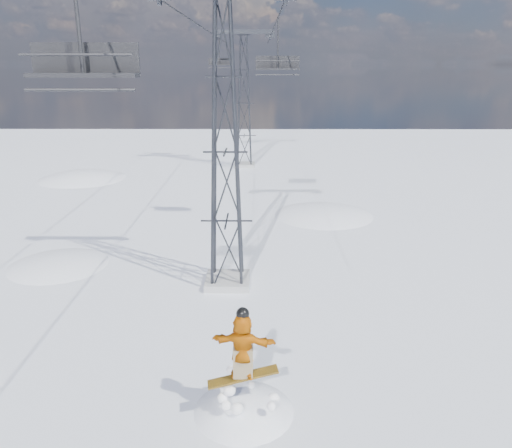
# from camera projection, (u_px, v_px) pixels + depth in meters

# --- Properties ---
(ground) EXTENTS (120.00, 120.00, 0.00)m
(ground) POSITION_uv_depth(u_px,v_px,m) (179.00, 412.00, 13.04)
(ground) COLOR white
(ground) RESTS_ON ground
(snow_terrain) EXTENTS (39.00, 37.00, 22.00)m
(snow_terrain) POSITION_uv_depth(u_px,v_px,m) (164.00, 328.00, 36.22)
(snow_terrain) COLOR white
(snow_terrain) RESTS_ON ground
(lift_tower_near) EXTENTS (5.20, 1.80, 11.43)m
(lift_tower_near) POSITION_uv_depth(u_px,v_px,m) (225.00, 153.00, 18.99)
(lift_tower_near) COLOR #999999
(lift_tower_near) RESTS_ON ground
(lift_tower_far) EXTENTS (5.20, 1.80, 11.43)m
(lift_tower_far) POSITION_uv_depth(u_px,v_px,m) (244.00, 104.00, 42.80)
(lift_tower_far) COLOR #999999
(lift_tower_far) RESTS_ON ground
(haul_cables) EXTENTS (4.46, 51.00, 0.06)m
(haul_cables) POSITION_uv_depth(u_px,v_px,m) (237.00, 24.00, 28.30)
(haul_cables) COLOR black
(haul_cables) RESTS_ON ground
(lift_chair_near) EXTENTS (2.16, 0.62, 2.68)m
(lift_chair_near) POSITION_uv_depth(u_px,v_px,m) (83.00, 63.00, 9.86)
(lift_chair_near) COLOR black
(lift_chair_near) RESTS_ON ground
(lift_chair_mid) EXTENTS (2.16, 0.62, 2.68)m
(lift_chair_mid) POSITION_uv_depth(u_px,v_px,m) (278.00, 64.00, 24.57)
(lift_chair_mid) COLOR black
(lift_chair_mid) RESTS_ON ground
(lift_chair_far) EXTENTS (1.99, 0.57, 2.47)m
(lift_chair_far) POSITION_uv_depth(u_px,v_px,m) (220.00, 62.00, 43.95)
(lift_chair_far) COLOR black
(lift_chair_far) RESTS_ON ground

